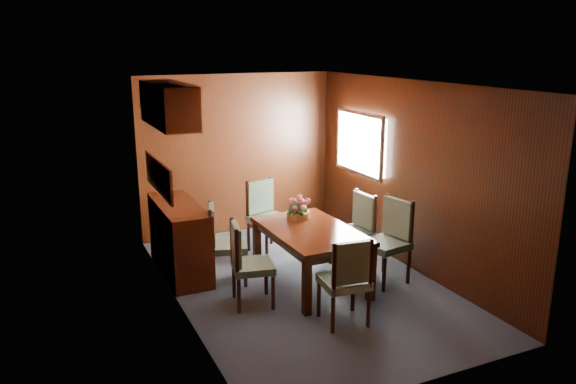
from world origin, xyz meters
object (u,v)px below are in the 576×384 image
chair_head (347,277)px  flower_centerpiece (298,207)px  dining_table (311,237)px  chair_left_near (246,259)px  sideboard (180,239)px  chair_right_near (390,236)px

chair_head → flower_centerpiece: 1.53m
dining_table → chair_left_near: bearing=-169.0°
chair_left_near → chair_head: bearing=52.6°
chair_left_near → chair_head: (0.76, -0.88, 0.00)m
chair_head → flower_centerpiece: (0.17, 1.49, 0.32)m
chair_left_near → flower_centerpiece: bearing=134.8°
dining_table → chair_head: bearing=-97.6°
sideboard → flower_centerpiece: flower_centerpiece is taller
sideboard → chair_right_near: bearing=-30.1°
sideboard → dining_table: size_ratio=0.92×
sideboard → chair_left_near: size_ratio=1.46×
flower_centerpiece → chair_left_near: bearing=-146.8°
chair_right_near → dining_table: bearing=62.7°
dining_table → chair_right_near: size_ratio=1.46×
chair_right_near → flower_centerpiece: bearing=41.3°
dining_table → chair_right_near: (0.93, -0.30, -0.03)m
chair_right_near → flower_centerpiece: chair_right_near is taller
chair_right_near → chair_head: 1.31m
chair_left_near → chair_right_near: bearing=98.1°
chair_head → flower_centerpiece: size_ratio=3.07×
dining_table → chair_left_near: size_ratio=1.58×
chair_head → chair_left_near: bearing=137.0°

